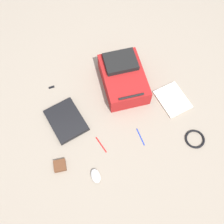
{
  "coord_description": "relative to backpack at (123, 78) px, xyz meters",
  "views": [
    {
      "loc": [
        -0.26,
        -0.78,
        1.82
      ],
      "look_at": [
        -0.02,
        0.04,
        0.02
      ],
      "focal_mm": 42.24,
      "sensor_mm": 36.0,
      "label": 1
    }
  ],
  "objects": [
    {
      "name": "earbud_pouch",
      "position": [
        -0.62,
        -0.52,
        -0.07
      ],
      "size": [
        0.09,
        0.09,
        0.03
      ],
      "primitive_type": "cube",
      "rotation": [
        0.0,
        0.0,
        -0.08
      ],
      "color": "#59331E",
      "rests_on": "ground_plane"
    },
    {
      "name": "computer_mouse",
      "position": [
        -0.4,
        -0.66,
        -0.06
      ],
      "size": [
        0.07,
        0.1,
        0.04
      ],
      "primitive_type": "ellipsoid",
      "rotation": [
        0.0,
        0.0,
        0.07
      ],
      "color": "silver",
      "rests_on": "ground_plane"
    },
    {
      "name": "book_manual",
      "position": [
        0.33,
        -0.26,
        -0.07
      ],
      "size": [
        0.25,
        0.29,
        0.02
      ],
      "color": "silver",
      "rests_on": "ground_plane"
    },
    {
      "name": "laptop",
      "position": [
        -0.51,
        -0.2,
        -0.07
      ],
      "size": [
        0.31,
        0.36,
        0.03
      ],
      "color": "black",
      "rests_on": "ground_plane"
    },
    {
      "name": "backpack",
      "position": [
        0.0,
        0.0,
        0.0
      ],
      "size": [
        0.33,
        0.46,
        0.19
      ],
      "color": "maroon",
      "rests_on": "ground_plane"
    },
    {
      "name": "usb_stick",
      "position": [
        -0.56,
        0.13,
        -0.08
      ],
      "size": [
        0.05,
        0.02,
        0.01
      ],
      "primitive_type": "cube",
      "rotation": [
        0.0,
        0.0,
        4.78
      ],
      "color": "black",
      "rests_on": "ground_plane"
    },
    {
      "name": "pen_black",
      "position": [
        -0.31,
        -0.45,
        -0.08
      ],
      "size": [
        0.05,
        0.13,
        0.01
      ],
      "primitive_type": "cylinder",
      "rotation": [
        1.57,
        0.0,
        0.31
      ],
      "color": "red",
      "rests_on": "ground_plane"
    },
    {
      "name": "cable_coil",
      "position": [
        0.36,
        -0.6,
        -0.08
      ],
      "size": [
        0.14,
        0.14,
        0.02
      ],
      "primitive_type": "torus",
      "color": "black",
      "rests_on": "ground_plane"
    },
    {
      "name": "pen_blue",
      "position": [
        -0.01,
        -0.47,
        -0.08
      ],
      "size": [
        0.02,
        0.14,
        0.01
      ],
      "primitive_type": "cylinder",
      "rotation": [
        1.57,
        0.0,
        0.08
      ],
      "color": "#1933B2",
      "rests_on": "ground_plane"
    },
    {
      "name": "ground_plane",
      "position": [
        -0.14,
        -0.27,
        -0.08
      ],
      "size": [
        3.73,
        3.73,
        0.0
      ],
      "primitive_type": "plane",
      "color": "gray"
    }
  ]
}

